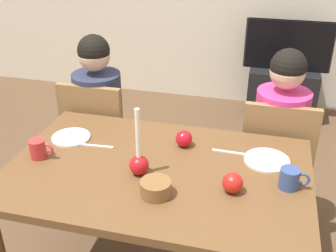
# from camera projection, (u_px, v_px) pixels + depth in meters

# --- Properties ---
(dining_table) EXTENTS (1.40, 0.90, 0.75)m
(dining_table) POSITION_uv_depth(u_px,v_px,m) (158.00, 183.00, 1.93)
(dining_table) COLOR brown
(dining_table) RESTS_ON ground
(chair_left) EXTENTS (0.40, 0.40, 0.90)m
(chair_left) POSITION_uv_depth(u_px,v_px,m) (99.00, 136.00, 2.65)
(chair_left) COLOR olive
(chair_left) RESTS_ON ground
(chair_right) EXTENTS (0.40, 0.40, 0.90)m
(chair_right) POSITION_uv_depth(u_px,v_px,m) (275.00, 159.00, 2.41)
(chair_right) COLOR olive
(chair_right) RESTS_ON ground
(person_left_child) EXTENTS (0.30, 0.30, 1.17)m
(person_left_child) POSITION_uv_depth(u_px,v_px,m) (100.00, 126.00, 2.65)
(person_left_child) COLOR #33384C
(person_left_child) RESTS_ON ground
(person_right_child) EXTENTS (0.30, 0.30, 1.17)m
(person_right_child) POSITION_uv_depth(u_px,v_px,m) (277.00, 148.00, 2.41)
(person_right_child) COLOR #33384C
(person_right_child) RESTS_ON ground
(tv_stand) EXTENTS (0.64, 0.40, 0.48)m
(tv_stand) POSITION_uv_depth(u_px,v_px,m) (282.00, 93.00, 3.97)
(tv_stand) COLOR black
(tv_stand) RESTS_ON ground
(tv) EXTENTS (0.79, 0.05, 0.46)m
(tv) POSITION_uv_depth(u_px,v_px,m) (288.00, 45.00, 3.75)
(tv) COLOR black
(tv) RESTS_ON tv_stand
(candle_centerpiece) EXTENTS (0.09, 0.09, 0.33)m
(candle_centerpiece) POSITION_uv_depth(u_px,v_px,m) (139.00, 161.00, 1.83)
(candle_centerpiece) COLOR red
(candle_centerpiece) RESTS_ON dining_table
(plate_left) EXTENTS (0.20, 0.20, 0.01)m
(plate_left) POSITION_uv_depth(u_px,v_px,m) (71.00, 137.00, 2.14)
(plate_left) COLOR white
(plate_left) RESTS_ON dining_table
(plate_right) EXTENTS (0.22, 0.22, 0.01)m
(plate_right) POSITION_uv_depth(u_px,v_px,m) (267.00, 160.00, 1.95)
(plate_right) COLOR white
(plate_right) RESTS_ON dining_table
(mug_left) EXTENTS (0.12, 0.08, 0.09)m
(mug_left) POSITION_uv_depth(u_px,v_px,m) (39.00, 149.00, 1.96)
(mug_left) COLOR #B72D2D
(mug_left) RESTS_ON dining_table
(mug_right) EXTENTS (0.13, 0.09, 0.09)m
(mug_right) POSITION_uv_depth(u_px,v_px,m) (290.00, 179.00, 1.74)
(mug_right) COLOR #33477F
(mug_right) RESTS_ON dining_table
(fork_left) EXTENTS (0.18, 0.03, 0.01)m
(fork_left) POSITION_uv_depth(u_px,v_px,m) (96.00, 146.00, 2.07)
(fork_left) COLOR silver
(fork_left) RESTS_ON dining_table
(fork_right) EXTENTS (0.18, 0.02, 0.01)m
(fork_right) POSITION_uv_depth(u_px,v_px,m) (230.00, 152.00, 2.01)
(fork_right) COLOR silver
(fork_right) RESTS_ON dining_table
(bowl_walnuts) EXTENTS (0.13, 0.13, 0.07)m
(bowl_walnuts) POSITION_uv_depth(u_px,v_px,m) (156.00, 188.00, 1.70)
(bowl_walnuts) COLOR brown
(bowl_walnuts) RESTS_ON dining_table
(apple_near_candle) EXTENTS (0.08, 0.08, 0.08)m
(apple_near_candle) POSITION_uv_depth(u_px,v_px,m) (184.00, 139.00, 2.06)
(apple_near_candle) COLOR red
(apple_near_candle) RESTS_ON dining_table
(apple_by_left_plate) EXTENTS (0.09, 0.09, 0.09)m
(apple_by_left_plate) POSITION_uv_depth(u_px,v_px,m) (233.00, 183.00, 1.72)
(apple_by_left_plate) COLOR red
(apple_by_left_plate) RESTS_ON dining_table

